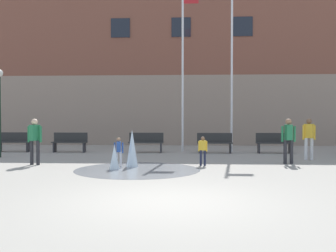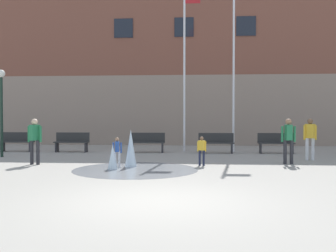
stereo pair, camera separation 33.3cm
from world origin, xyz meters
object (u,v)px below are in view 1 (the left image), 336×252
(park_bench_under_left_flagpole, at_px, (146,142))
(child_running, at_px, (119,150))
(park_bench_left_of_flagpoles, at_px, (70,142))
(adult_watching, at_px, (288,137))
(park_bench_far_left, at_px, (14,142))
(flagpole_right, at_px, (232,59))
(child_in_fountain, at_px, (203,149))
(flagpole_left, at_px, (183,64))
(park_bench_near_trashcan, at_px, (274,143))
(park_bench_center, at_px, (215,142))
(adult_near_bench, at_px, (35,138))
(teen_by_trashcan, at_px, (309,136))

(park_bench_under_left_flagpole, xyz_separation_m, child_running, (-0.28, -5.46, 0.10))
(park_bench_left_of_flagpoles, distance_m, adult_watching, 9.91)
(park_bench_far_left, distance_m, flagpole_right, 11.01)
(child_in_fountain, xyz_separation_m, flagpole_left, (-0.75, 5.40, 3.60))
(park_bench_near_trashcan, xyz_separation_m, child_in_fountain, (-3.38, -4.70, 0.10))
(park_bench_far_left, relative_size, flagpole_right, 0.19)
(child_running, bearing_deg, park_bench_near_trashcan, -54.69)
(child_in_fountain, bearing_deg, park_bench_center, 108.94)
(park_bench_left_of_flagpoles, xyz_separation_m, flagpole_left, (5.28, 0.73, 3.70))
(park_bench_near_trashcan, height_order, adult_near_bench, adult_near_bench)
(park_bench_under_left_flagpole, distance_m, child_running, 5.47)
(park_bench_under_left_flagpole, relative_size, park_bench_center, 1.00)
(park_bench_left_of_flagpoles, xyz_separation_m, flagpole_right, (7.60, 0.73, 3.88))
(adult_near_bench, relative_size, teen_by_trashcan, 1.00)
(park_bench_near_trashcan, distance_m, adult_near_bench, 10.36)
(adult_near_bench, xyz_separation_m, adult_watching, (8.79, 0.79, 0.00))
(park_bench_left_of_flagpoles, height_order, child_running, child_running)
(park_bench_under_left_flagpole, bearing_deg, adult_near_bench, -124.39)
(park_bench_far_left, relative_size, adult_watching, 1.01)
(park_bench_left_of_flagpoles, height_order, flagpole_left, flagpole_left)
(park_bench_under_left_flagpole, distance_m, child_in_fountain, 5.31)
(park_bench_under_left_flagpole, xyz_separation_m, park_bench_near_trashcan, (5.84, -0.01, 0.00))
(park_bench_center, relative_size, child_running, 1.62)
(park_bench_left_of_flagpoles, xyz_separation_m, park_bench_under_left_flagpole, (3.57, 0.04, 0.00))
(park_bench_near_trashcan, relative_size, flagpole_left, 0.20)
(park_bench_far_left, xyz_separation_m, park_bench_center, (9.40, -0.13, 0.00))
(adult_near_bench, bearing_deg, park_bench_far_left, -119.79)
(park_bench_far_left, bearing_deg, adult_watching, -19.17)
(park_bench_left_of_flagpoles, relative_size, child_in_fountain, 1.62)
(park_bench_far_left, distance_m, adult_watching, 12.43)
(child_in_fountain, relative_size, flagpole_left, 0.13)
(park_bench_center, relative_size, flagpole_left, 0.20)
(park_bench_center, xyz_separation_m, child_running, (-3.44, -5.36, 0.10))
(park_bench_near_trashcan, relative_size, child_in_fountain, 1.62)
(teen_by_trashcan, relative_size, flagpole_left, 0.20)
(flagpole_left, bearing_deg, park_bench_under_left_flagpole, -157.82)
(park_bench_center, xyz_separation_m, adult_near_bench, (-6.46, -4.73, 0.45))
(park_bench_left_of_flagpoles, relative_size, park_bench_near_trashcan, 1.00)
(park_bench_near_trashcan, height_order, adult_watching, adult_watching)
(child_running, relative_size, teen_by_trashcan, 0.62)
(park_bench_center, bearing_deg, park_bench_far_left, 179.18)
(child_in_fountain, bearing_deg, adult_watching, 39.79)
(park_bench_under_left_flagpole, xyz_separation_m, adult_watching, (5.48, -4.05, 0.45))
(adult_near_bench, xyz_separation_m, flagpole_right, (7.34, 5.53, 3.43))
(park_bench_far_left, distance_m, teen_by_trashcan, 13.14)
(park_bench_left_of_flagpoles, distance_m, park_bench_center, 6.72)
(park_bench_left_of_flagpoles, distance_m, child_running, 6.35)
(child_running, distance_m, teen_by_trashcan, 7.42)
(park_bench_under_left_flagpole, height_order, flagpole_left, flagpole_left)
(park_bench_under_left_flagpole, bearing_deg, child_in_fountain, -62.40)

